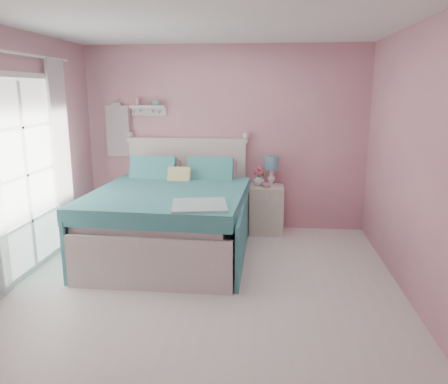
% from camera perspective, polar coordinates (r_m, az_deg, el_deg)
% --- Properties ---
extents(floor, '(4.50, 4.50, 0.00)m').
position_cam_1_polar(floor, '(4.48, -2.86, -13.01)').
color(floor, silver).
rests_on(floor, ground).
extents(room_shell, '(4.50, 4.50, 4.50)m').
position_cam_1_polar(room_shell, '(4.04, -3.11, 7.61)').
color(room_shell, '#BD788F').
rests_on(room_shell, floor).
extents(bed, '(1.85, 2.29, 1.31)m').
position_cam_1_polar(bed, '(5.45, -6.76, -3.46)').
color(bed, silver).
rests_on(bed, floor).
extents(nightstand, '(0.47, 0.46, 0.68)m').
position_cam_1_polar(nightstand, '(6.19, 5.56, -2.24)').
color(nightstand, beige).
rests_on(nightstand, floor).
extents(table_lamp, '(0.21, 0.21, 0.41)m').
position_cam_1_polar(table_lamp, '(6.12, 6.22, 3.53)').
color(table_lamp, white).
rests_on(table_lamp, nightstand).
extents(vase, '(0.17, 0.17, 0.17)m').
position_cam_1_polar(vase, '(6.10, 4.58, 1.61)').
color(vase, silver).
rests_on(vase, nightstand).
extents(teacup, '(0.11, 0.11, 0.08)m').
position_cam_1_polar(teacup, '(5.99, 5.52, 0.93)').
color(teacup, '#CA889D').
rests_on(teacup, nightstand).
extents(roses, '(0.14, 0.11, 0.12)m').
position_cam_1_polar(roses, '(6.08, 4.58, 2.71)').
color(roses, '#DD4B70').
rests_on(roses, vase).
extents(wall_shelf, '(0.50, 0.15, 0.25)m').
position_cam_1_polar(wall_shelf, '(6.40, -9.89, 10.79)').
color(wall_shelf, silver).
rests_on(wall_shelf, room_shell).
extents(hanging_dress, '(0.34, 0.03, 0.72)m').
position_cam_1_polar(hanging_dress, '(6.55, -13.69, 7.73)').
color(hanging_dress, white).
rests_on(hanging_dress, room_shell).
extents(french_door, '(0.04, 1.32, 2.16)m').
position_cam_1_polar(french_door, '(5.16, -24.46, 1.93)').
color(french_door, silver).
rests_on(french_door, floor).
extents(curtain_far, '(0.04, 0.40, 2.32)m').
position_cam_1_polar(curtain_far, '(5.77, -20.46, 4.40)').
color(curtain_far, white).
rests_on(curtain_far, floor).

